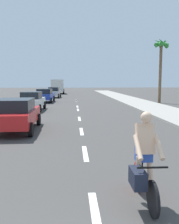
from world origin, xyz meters
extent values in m
plane|color=#423F3D|center=(0.00, 20.00, 0.00)|extent=(160.00, 160.00, 0.00)
cube|color=#9E998E|center=(6.81, 22.00, 0.07)|extent=(3.60, 80.00, 0.14)
cube|color=white|center=(0.00, 2.70, 0.00)|extent=(0.16, 1.80, 0.01)
cube|color=white|center=(0.00, 6.58, 0.00)|extent=(0.16, 1.80, 0.01)
cube|color=white|center=(0.00, 10.26, 0.00)|extent=(0.16, 1.80, 0.01)
cube|color=white|center=(0.00, 14.36, 0.00)|extent=(0.16, 1.80, 0.01)
cube|color=white|center=(0.00, 19.47, 0.00)|extent=(0.16, 1.80, 0.01)
cube|color=white|center=(0.00, 22.23, 0.00)|extent=(0.16, 1.80, 0.01)
cube|color=white|center=(0.00, 30.21, 0.00)|extent=(0.16, 1.80, 0.01)
cube|color=white|center=(0.00, 29.65, 0.00)|extent=(0.16, 1.80, 0.01)
cylinder|color=black|center=(1.01, 2.59, 0.33)|extent=(0.06, 0.66, 0.66)
cylinder|color=red|center=(1.02, 3.64, 0.33)|extent=(0.06, 0.66, 0.66)
cube|color=black|center=(1.01, 3.11, 0.51)|extent=(0.05, 0.95, 0.04)
cylinder|color=black|center=(1.01, 3.32, 0.75)|extent=(0.03, 0.03, 0.48)
cube|color=black|center=(1.01, 2.67, 0.88)|extent=(0.56, 0.04, 0.03)
cube|color=beige|center=(1.01, 3.19, 1.28)|extent=(0.34, 0.32, 0.63)
sphere|color=beige|center=(1.01, 3.13, 1.71)|extent=(0.22, 0.22, 0.22)
cube|color=#2D51B7|center=(1.01, 3.24, 0.95)|extent=(0.32, 0.22, 0.28)
cube|color=black|center=(0.79, 2.83, 0.63)|extent=(0.25, 0.52, 0.32)
cylinder|color=beige|center=(1.13, 3.19, 0.63)|extent=(0.11, 0.32, 0.62)
cylinder|color=beige|center=(0.89, 3.19, 0.63)|extent=(0.11, 0.20, 0.63)
cylinder|color=beige|center=(1.21, 2.93, 1.18)|extent=(0.10, 0.49, 0.41)
cylinder|color=beige|center=(0.81, 2.93, 1.18)|extent=(0.10, 0.49, 0.41)
cube|color=red|center=(-3.18, 10.67, 0.69)|extent=(1.90, 4.34, 0.64)
cube|color=black|center=(-3.17, 10.46, 1.29)|extent=(1.64, 2.27, 0.56)
cylinder|color=black|center=(-4.11, 12.12, 0.32)|extent=(0.19, 0.64, 0.64)
cylinder|color=black|center=(-2.30, 12.16, 0.32)|extent=(0.19, 0.64, 0.64)
cylinder|color=black|center=(-2.24, 9.23, 0.32)|extent=(0.19, 0.64, 0.64)
cube|color=white|center=(-3.80, 19.26, 0.69)|extent=(1.74, 3.94, 0.64)
cube|color=black|center=(-3.80, 19.07, 1.29)|extent=(1.50, 2.07, 0.56)
cylinder|color=black|center=(-4.58, 20.61, 0.32)|extent=(0.20, 0.64, 0.64)
cylinder|color=black|center=(-2.94, 20.56, 0.32)|extent=(0.20, 0.64, 0.64)
cylinder|color=black|center=(-4.65, 17.96, 0.32)|extent=(0.20, 0.64, 0.64)
cylinder|color=black|center=(-3.02, 17.91, 0.32)|extent=(0.20, 0.64, 0.64)
cube|color=#1E389E|center=(-3.69, 27.62, 0.69)|extent=(1.90, 4.24, 0.64)
cube|color=black|center=(-3.70, 27.41, 1.29)|extent=(1.62, 2.23, 0.56)
cylinder|color=black|center=(-4.51, 29.07, 0.32)|extent=(0.20, 0.65, 0.64)
cylinder|color=black|center=(-2.76, 29.00, 0.32)|extent=(0.20, 0.65, 0.64)
cylinder|color=black|center=(-4.62, 26.23, 0.32)|extent=(0.20, 0.65, 0.64)
cylinder|color=black|center=(-2.87, 26.17, 0.32)|extent=(0.20, 0.65, 0.64)
cube|color=#B7BABF|center=(-3.28, 36.06, 0.69)|extent=(1.82, 3.93, 0.64)
cube|color=black|center=(-3.29, 35.87, 1.29)|extent=(1.53, 2.07, 0.56)
cylinder|color=black|center=(-4.01, 37.41, 0.32)|extent=(0.21, 0.65, 0.64)
cylinder|color=black|center=(-2.40, 37.32, 0.32)|extent=(0.21, 0.65, 0.64)
cylinder|color=black|center=(-4.15, 34.80, 0.32)|extent=(0.21, 0.65, 0.64)
cylinder|color=black|center=(-2.54, 34.71, 0.32)|extent=(0.21, 0.65, 0.64)
cube|color=maroon|center=(-3.64, 50.79, 1.20)|extent=(2.50, 2.44, 1.40)
cube|color=silver|center=(-3.51, 47.80, 1.65)|extent=(2.57, 4.26, 2.30)
cylinder|color=black|center=(-4.83, 50.61, 0.45)|extent=(0.32, 0.91, 0.90)
cylinder|color=black|center=(-2.43, 50.71, 0.45)|extent=(0.32, 0.91, 0.90)
cylinder|color=black|center=(-4.67, 46.71, 0.45)|extent=(0.32, 0.91, 0.90)
cylinder|color=black|center=(-2.27, 46.81, 0.45)|extent=(0.32, 0.91, 0.90)
cylinder|color=brown|center=(9.32, 25.77, 3.38)|extent=(0.32, 0.32, 6.75)
cone|color=#2D8433|center=(9.56, 25.82, 6.60)|extent=(0.63, 1.39, 1.05)
cone|color=#2D8433|center=(9.40, 26.01, 6.60)|extent=(1.51, 0.96, 0.95)
cone|color=#2D8433|center=(9.23, 26.01, 6.60)|extent=(1.45, 0.96, 0.92)
cone|color=#2D8433|center=(9.07, 25.80, 6.60)|extent=(0.54, 1.72, 0.94)
cone|color=#2D8433|center=(9.23, 25.54, 6.60)|extent=(1.67, 1.06, 1.14)
cone|color=#2D8433|center=(9.42, 25.55, 6.60)|extent=(1.64, 1.17, 1.20)
camera|label=1|loc=(-0.38, -1.46, 2.39)|focal=39.58mm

